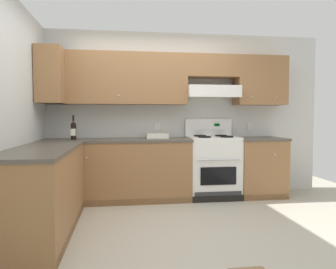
# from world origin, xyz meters

# --- Properties ---
(ground_plane) EXTENTS (7.04, 7.04, 0.00)m
(ground_plane) POSITION_xyz_m (0.00, 0.00, 0.00)
(ground_plane) COLOR #B2AA99
(wall_back) EXTENTS (4.68, 0.57, 2.55)m
(wall_back) POSITION_xyz_m (0.40, 1.53, 1.48)
(wall_back) COLOR silver
(wall_back) RESTS_ON ground_plane
(wall_left) EXTENTS (0.47, 4.00, 2.55)m
(wall_left) POSITION_xyz_m (-1.59, 0.23, 1.34)
(wall_left) COLOR silver
(wall_left) RESTS_ON ground_plane
(counter_back_run) EXTENTS (3.60, 0.65, 0.91)m
(counter_back_run) POSITION_xyz_m (0.07, 1.24, 0.45)
(counter_back_run) COLOR olive
(counter_back_run) RESTS_ON ground_plane
(counter_left_run) EXTENTS (0.63, 1.91, 0.91)m
(counter_left_run) POSITION_xyz_m (-1.24, -0.00, 0.45)
(counter_left_run) COLOR olive
(counter_left_run) RESTS_ON ground_plane
(stove) EXTENTS (0.76, 0.62, 1.20)m
(stove) POSITION_xyz_m (0.96, 1.25, 0.48)
(stove) COLOR white
(stove) RESTS_ON ground_plane
(wine_bottle) EXTENTS (0.08, 0.08, 0.35)m
(wine_bottle) POSITION_xyz_m (-1.10, 1.20, 1.05)
(wine_bottle) COLOR black
(wine_bottle) RESTS_ON counter_back_run
(bowl) EXTENTS (0.33, 0.26, 0.07)m
(bowl) POSITION_xyz_m (0.11, 1.36, 0.93)
(bowl) COLOR white
(bowl) RESTS_ON counter_back_run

